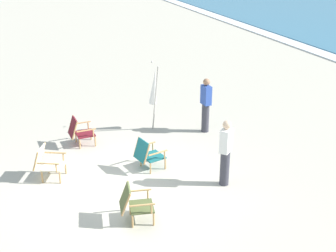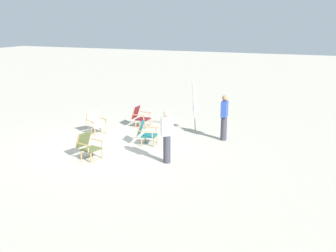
# 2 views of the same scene
# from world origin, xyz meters

# --- Properties ---
(ground_plane) EXTENTS (80.00, 80.00, 0.00)m
(ground_plane) POSITION_xyz_m (0.00, 0.00, 0.00)
(ground_plane) COLOR #B7AF9E
(beach_chair_front_right) EXTENTS (0.72, 0.80, 0.81)m
(beach_chair_front_right) POSITION_xyz_m (1.28, -0.13, 0.43)
(beach_chair_front_right) COLOR #515B33
(beach_chair_front_right) RESTS_ON ground
(beach_chair_mid_center) EXTENTS (0.60, 0.67, 0.82)m
(beach_chair_mid_center) POSITION_xyz_m (-2.70, -0.31, 0.43)
(beach_chair_mid_center) COLOR maroon
(beach_chair_mid_center) RESTS_ON ground
(beach_chair_far_center) EXTENTS (0.82, 0.86, 0.82)m
(beach_chair_far_center) POSITION_xyz_m (-1.22, -1.45, 0.43)
(beach_chair_far_center) COLOR beige
(beach_chair_far_center) RESTS_ON ground
(beach_chair_front_left) EXTENTS (0.68, 0.76, 0.82)m
(beach_chair_front_left) POSITION_xyz_m (-0.67, 0.91, 0.43)
(beach_chair_front_left) COLOR #196066
(beach_chair_front_left) RESTS_ON ground
(umbrella_furled_white) EXTENTS (0.57, 0.22, 2.08)m
(umbrella_furled_white) POSITION_xyz_m (-2.84, 1.96, 1.36)
(umbrella_furled_white) COLOR #B7B2A8
(umbrella_furled_white) RESTS_ON ground
(person_near_chairs) EXTENTS (0.34, 0.22, 1.63)m
(person_near_chairs) POSITION_xyz_m (-2.18, 3.30, 0.84)
(person_near_chairs) COLOR #383842
(person_near_chairs) RESTS_ON ground
(person_by_waterline) EXTENTS (0.37, 0.39, 1.63)m
(person_by_waterline) POSITION_xyz_m (0.72, 2.30, 0.84)
(person_by_waterline) COLOR #383842
(person_by_waterline) RESTS_ON ground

